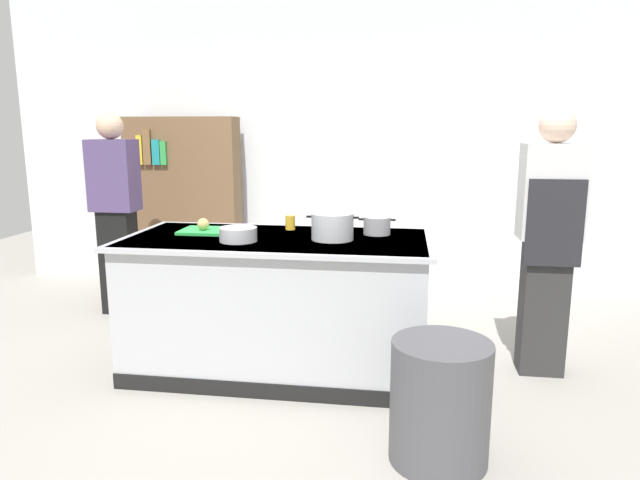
{
  "coord_description": "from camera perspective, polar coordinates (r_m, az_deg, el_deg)",
  "views": [
    {
      "loc": [
        0.8,
        -3.5,
        1.59
      ],
      "look_at": [
        0.25,
        0.2,
        0.85
      ],
      "focal_mm": 31.73,
      "sensor_mm": 36.0,
      "label": 1
    }
  ],
  "objects": [
    {
      "name": "mixing_bowl",
      "position": [
        3.55,
        -8.25,
        0.57
      ],
      "size": [
        0.23,
        0.23,
        0.09
      ],
      "primitive_type": "cylinder",
      "color": "#B7BABF",
      "rests_on": "counter_island"
    },
    {
      "name": "person_guest",
      "position": [
        5.14,
        -19.9,
        2.93
      ],
      "size": [
        0.38,
        0.24,
        1.72
      ],
      "rotation": [
        0.0,
        0.0,
        -1.44
      ],
      "color": "black",
      "rests_on": "ground_plane"
    },
    {
      "name": "juice_cup",
      "position": [
        3.92,
        -3.01,
        1.78
      ],
      "size": [
        0.07,
        0.07,
        0.1
      ],
      "primitive_type": "cylinder",
      "color": "yellow",
      "rests_on": "counter_island"
    },
    {
      "name": "onion",
      "position": [
        3.87,
        -11.7,
        1.58
      ],
      "size": [
        0.08,
        0.08,
        0.08
      ],
      "primitive_type": "sphere",
      "color": "tan",
      "rests_on": "cutting_board"
    },
    {
      "name": "ground_plane",
      "position": [
        3.93,
        -4.14,
        -12.72
      ],
      "size": [
        10.0,
        10.0,
        0.0
      ],
      "primitive_type": "plane",
      "color": "#9E9991"
    },
    {
      "name": "bookshelf",
      "position": [
        5.77,
        -13.53,
        3.53
      ],
      "size": [
        1.1,
        0.31,
        1.7
      ],
      "color": "brown",
      "rests_on": "ground_plane"
    },
    {
      "name": "counter_island",
      "position": [
        3.76,
        -4.24,
        -6.24
      ],
      "size": [
        1.98,
        0.98,
        0.9
      ],
      "color": "#B7BABF",
      "rests_on": "ground_plane"
    },
    {
      "name": "person_chef",
      "position": [
        3.88,
        22.08,
        0.31
      ],
      "size": [
        0.38,
        0.25,
        1.72
      ],
      "rotation": [
        0.0,
        0.0,
        1.32
      ],
      "color": "#2D2D2D",
      "rests_on": "ground_plane"
    },
    {
      "name": "trash_bin",
      "position": [
        2.88,
        12.0,
        -15.67
      ],
      "size": [
        0.48,
        0.48,
        0.6
      ],
      "primitive_type": "cylinder",
      "color": "#4C4C51",
      "rests_on": "ground_plane"
    },
    {
      "name": "back_wall",
      "position": [
        5.66,
        0.31,
        10.28
      ],
      "size": [
        6.4,
        0.12,
        3.0
      ],
      "primitive_type": "cube",
      "color": "silver",
      "rests_on": "ground_plane"
    },
    {
      "name": "cutting_board",
      "position": [
        3.89,
        -10.94,
        0.9
      ],
      "size": [
        0.4,
        0.28,
        0.02
      ],
      "primitive_type": "cube",
      "color": "green",
      "rests_on": "counter_island"
    },
    {
      "name": "sauce_pan",
      "position": [
        3.76,
        5.76,
        1.45
      ],
      "size": [
        0.24,
        0.18,
        0.12
      ],
      "color": "#99999E",
      "rests_on": "counter_island"
    },
    {
      "name": "stock_pot",
      "position": [
        3.56,
        1.27,
        1.38
      ],
      "size": [
        0.33,
        0.27,
        0.17
      ],
      "color": "#B7BABF",
      "rests_on": "counter_island"
    }
  ]
}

